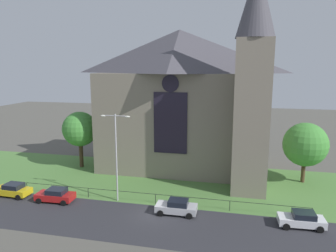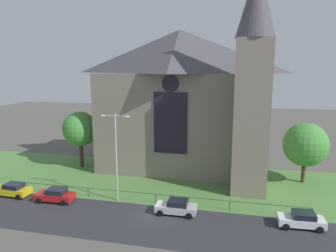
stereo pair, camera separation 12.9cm
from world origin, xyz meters
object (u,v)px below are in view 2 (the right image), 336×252
Objects in this scene: tree_right_far at (306,145)px; parked_car_red at (56,195)px; parked_car_silver at (177,207)px; streetlamp_near at (116,148)px; church_building at (184,99)px; tree_left_far at (80,129)px; parked_car_yellow at (13,190)px; parked_car_white at (302,220)px.

tree_right_far is 1.85× the size of parked_car_red.
parked_car_red is 13.84m from parked_car_silver.
parked_car_silver is (-14.33, -12.57, -4.31)m from tree_right_far.
parked_car_red is at bearing -165.13° from streetlamp_near.
tree_left_far is (-15.03, -2.82, -4.50)m from church_building.
streetlamp_near is at bearing -167.26° from parked_car_red.
parked_car_yellow is 1.00× the size of parked_car_red.
parked_car_silver is at bearing -13.91° from streetlamp_near.
tree_right_far is at bearing 0.70° from tree_left_far.
parked_car_white is (31.62, -0.40, 0.00)m from parked_car_yellow.
tree_left_far is at bearing 133.41° from streetlamp_near.
streetlamp_near is at bearing -14.47° from parked_car_silver.
parked_car_silver is at bearing 177.87° from parked_car_red.
parked_car_red is at bearing -0.57° from parked_car_silver.
tree_right_far is 24.07m from streetlamp_near.
tree_left_far is at bearing -36.18° from parked_car_silver.
parked_car_white is at bearing -22.90° from tree_left_far.
tree_left_far reaches higher than parked_car_red.
tree_left_far reaches higher than tree_right_far.
tree_left_far is 14.34m from streetlamp_near.
parked_car_red is (5.74, -0.32, 0.00)m from parked_car_yellow.
parked_car_yellow is at bearing -3.46° from parked_car_white.
tree_right_far is 1.85× the size of parked_car_yellow.
tree_right_far reaches higher than parked_car_yellow.
tree_left_far is 31.35m from tree_right_far.
parked_car_yellow is 19.58m from parked_car_silver.
streetlamp_near is at bearing -171.44° from parked_car_yellow.
parked_car_yellow is (-33.90, -12.25, -4.31)m from tree_right_far.
tree_right_far is 1.87× the size of parked_car_silver.
tree_left_far is 1.97× the size of parked_car_yellow.
church_building reaches higher than parked_car_silver.
parked_car_silver is (13.84, -0.00, 0.00)m from parked_car_red.
tree_left_far is at bearing -179.30° from tree_right_far.
parked_car_white is (29.05, -12.27, -5.02)m from tree_left_far.
church_building is at bearing 10.61° from tree_left_far.
church_building is 24.82m from parked_car_yellow.
parked_car_white is at bearing -47.10° from church_building.
parked_car_red is at bearing 178.71° from parked_car_yellow.
tree_left_far is 1.96× the size of parked_car_red.
parked_car_white is (12.04, -0.08, 0.00)m from parked_car_silver.
parked_car_white is at bearing 179.05° from parked_car_silver.
tree_right_far is 19.54m from parked_car_silver.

